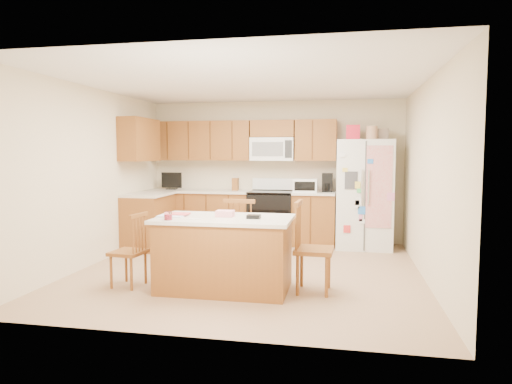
% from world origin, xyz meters
% --- Properties ---
extents(ground, '(4.50, 4.50, 0.00)m').
position_xyz_m(ground, '(0.00, 0.00, 0.00)').
color(ground, tan).
rests_on(ground, ground).
extents(room_shell, '(4.60, 4.60, 2.52)m').
position_xyz_m(room_shell, '(0.00, 0.00, 1.44)').
color(room_shell, beige).
rests_on(room_shell, ground).
extents(cabinetry, '(3.36, 1.56, 2.15)m').
position_xyz_m(cabinetry, '(-0.98, 1.79, 0.91)').
color(cabinetry, brown).
rests_on(cabinetry, ground).
extents(stove, '(0.76, 0.65, 1.13)m').
position_xyz_m(stove, '(0.00, 1.94, 0.47)').
color(stove, black).
rests_on(stove, ground).
extents(refrigerator, '(0.90, 0.79, 2.04)m').
position_xyz_m(refrigerator, '(1.57, 1.87, 0.92)').
color(refrigerator, white).
rests_on(refrigerator, ground).
extents(island, '(1.55, 0.91, 0.94)m').
position_xyz_m(island, '(-0.10, -0.85, 0.43)').
color(island, brown).
rests_on(island, ground).
extents(windsor_chair_left, '(0.40, 0.42, 0.88)m').
position_xyz_m(windsor_chair_left, '(-1.24, -0.94, 0.42)').
color(windsor_chair_left, brown).
rests_on(windsor_chair_left, ground).
extents(windsor_chair_back, '(0.43, 0.41, 1.00)m').
position_xyz_m(windsor_chair_back, '(-0.07, -0.11, 0.47)').
color(windsor_chair_back, brown).
rests_on(windsor_chair_back, ground).
extents(windsor_chair_right, '(0.44, 0.46, 1.04)m').
position_xyz_m(windsor_chair_right, '(0.89, -0.74, 0.49)').
color(windsor_chair_right, brown).
rests_on(windsor_chair_right, ground).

